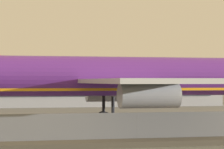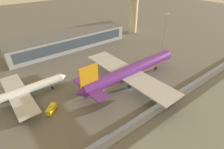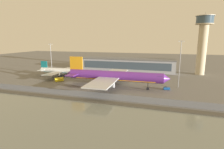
% 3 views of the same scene
% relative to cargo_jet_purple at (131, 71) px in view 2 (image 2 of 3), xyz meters
% --- Properties ---
extents(ground_plane, '(500.00, 500.00, 0.00)m').
position_rel_cargo_jet_purple_xyz_m(ground_plane, '(-3.76, -3.25, -6.25)').
color(ground_plane, '#66635E').
extents(shoreline_seawall, '(320.00, 3.00, 0.50)m').
position_rel_cargo_jet_purple_xyz_m(shoreline_seawall, '(-3.76, -23.75, -6.00)').
color(shoreline_seawall, '#474238').
rests_on(shoreline_seawall, ground).
extents(perimeter_fence, '(280.00, 0.10, 2.71)m').
position_rel_cargo_jet_purple_xyz_m(perimeter_fence, '(-3.76, -19.25, -4.90)').
color(perimeter_fence, slate).
rests_on(perimeter_fence, ground).
extents(cargo_jet_purple, '(57.36, 49.11, 16.38)m').
position_rel_cargo_jet_purple_xyz_m(cargo_jet_purple, '(0.00, 0.00, 0.00)').
color(cargo_jet_purple, '#602889').
rests_on(cargo_jet_purple, ground).
extents(passenger_jet_white_teal, '(37.39, 32.05, 10.58)m').
position_rel_cargo_jet_purple_xyz_m(passenger_jet_white_teal, '(-42.73, 17.05, -2.22)').
color(passenger_jet_white_teal, white).
rests_on(passenger_jet_white_teal, ground).
extents(baggage_tug, '(3.40, 2.06, 1.80)m').
position_rel_cargo_jet_purple_xyz_m(baggage_tug, '(27.97, 3.71, -5.45)').
color(baggage_tug, '#19519E').
rests_on(baggage_tug, ground).
extents(ops_van, '(5.23, 5.09, 2.48)m').
position_rel_cargo_jet_purple_xyz_m(ops_van, '(-36.00, 3.68, -4.97)').
color(ops_van, yellow).
rests_on(ops_van, ground).
extents(terminal_building, '(77.19, 18.06, 10.14)m').
position_rel_cargo_jet_purple_xyz_m(terminal_building, '(-3.79, 54.97, -1.17)').
color(terminal_building, '#9EA3AD').
rests_on(terminal_building, ground).
extents(apron_light_mast_apron_west, '(3.20, 0.40, 25.16)m').
position_rel_cargo_jet_purple_xyz_m(apron_light_mast_apron_west, '(33.95, 9.67, 7.64)').
color(apron_light_mast_apron_west, '#93969B').
rests_on(apron_light_mast_apron_west, ground).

